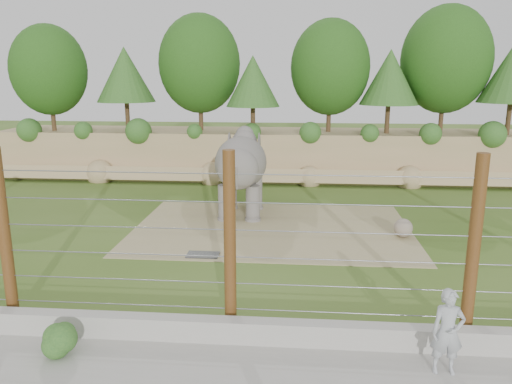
# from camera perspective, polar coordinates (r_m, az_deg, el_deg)

# --- Properties ---
(ground) EXTENTS (90.00, 90.00, 0.00)m
(ground) POSITION_cam_1_polar(r_m,az_deg,el_deg) (15.50, -0.64, -7.46)
(ground) COLOR #375B16
(ground) RESTS_ON ground
(back_embankment) EXTENTS (30.00, 5.52, 8.77)m
(back_embankment) POSITION_cam_1_polar(r_m,az_deg,el_deg) (27.17, 3.21, 10.00)
(back_embankment) COLOR tan
(back_embankment) RESTS_ON ground
(dirt_patch) EXTENTS (10.00, 7.00, 0.02)m
(dirt_patch) POSITION_cam_1_polar(r_m,az_deg,el_deg) (18.30, 1.83, -4.17)
(dirt_patch) COLOR tan
(dirt_patch) RESTS_ON ground
(drain_grate) EXTENTS (1.00, 0.60, 0.03)m
(drain_grate) POSITION_cam_1_polar(r_m,az_deg,el_deg) (15.70, -6.10, -7.13)
(drain_grate) COLOR #262628
(drain_grate) RESTS_ON dirt_patch
(elephant) EXTENTS (1.83, 4.10, 3.29)m
(elephant) POSITION_cam_1_polar(r_m,az_deg,el_deg) (19.74, -1.73, 2.02)
(elephant) COLOR #68625E
(elephant) RESTS_ON ground
(stone_ball) EXTENTS (0.65, 0.65, 0.65)m
(stone_ball) POSITION_cam_1_polar(r_m,az_deg,el_deg) (17.95, 16.47, -3.96)
(stone_ball) COLOR gray
(stone_ball) RESTS_ON dirt_patch
(retaining_wall) EXTENTS (26.00, 0.35, 0.50)m
(retaining_wall) POSITION_cam_1_polar(r_m,az_deg,el_deg) (10.88, -3.26, -15.50)
(retaining_wall) COLOR #A8A59D
(retaining_wall) RESTS_ON ground
(barrier_fence) EXTENTS (20.26, 0.26, 4.00)m
(barrier_fence) POSITION_cam_1_polar(r_m,az_deg,el_deg) (10.62, -3.01, -5.88)
(barrier_fence) COLOR #4F2A11
(barrier_fence) RESTS_ON ground
(walkway_shrub) EXTENTS (0.64, 0.64, 0.64)m
(walkway_shrub) POSITION_cam_1_polar(r_m,az_deg,el_deg) (11.05, -21.17, -15.47)
(walkway_shrub) COLOR #2B5D24
(walkway_shrub) RESTS_ON walkway
(zookeeper) EXTENTS (0.61, 0.40, 1.66)m
(zookeeper) POSITION_cam_1_polar(r_m,az_deg,el_deg) (10.21, 21.05, -14.70)
(zookeeper) COLOR silver
(zookeeper) RESTS_ON walkway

